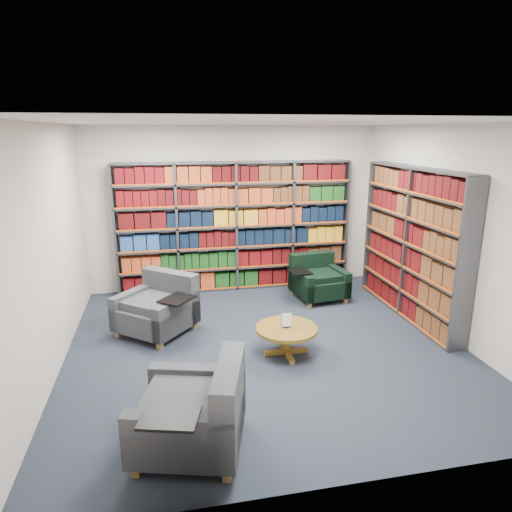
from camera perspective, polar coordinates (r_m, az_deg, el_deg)
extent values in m
cube|color=black|center=(6.07, 1.17, -11.15)|extent=(5.00, 5.00, 0.01)
cube|color=white|center=(5.43, 1.34, 16.44)|extent=(5.00, 5.00, 0.01)
cube|color=beige|center=(7.99, -2.78, 5.98)|extent=(5.00, 0.01, 2.80)
cube|color=beige|center=(3.31, 11.09, -8.16)|extent=(5.00, 0.01, 2.80)
cube|color=beige|center=(5.60, -24.62, 0.48)|extent=(0.01, 5.00, 2.80)
cube|color=beige|center=(6.60, 23.00, 2.75)|extent=(0.01, 5.00, 2.80)
cube|color=#47494F|center=(7.89, -2.57, 3.64)|extent=(4.00, 0.28, 2.20)
cube|color=silver|center=(8.02, -2.72, 3.82)|extent=(4.00, 0.02, 2.20)
cube|color=#D84C0A|center=(7.76, -2.41, 3.44)|extent=(4.00, 0.01, 2.20)
cube|color=#57080B|center=(8.13, -2.49, -2.74)|extent=(3.88, 0.21, 0.29)
cube|color=#9F3819|center=(8.02, -2.52, -0.25)|extent=(3.88, 0.21, 0.29)
cube|color=navy|center=(7.93, -2.55, 2.30)|extent=(3.88, 0.21, 0.29)
cube|color=#400709|center=(7.86, -2.58, 4.91)|extent=(3.88, 0.21, 0.29)
cube|color=#57080B|center=(7.80, -2.62, 7.56)|extent=(3.88, 0.21, 0.29)
cube|color=#57080B|center=(7.76, -2.65, 10.24)|extent=(3.88, 0.21, 0.29)
cube|color=#47494F|center=(7.06, 18.93, 1.41)|extent=(0.28, 2.50, 2.20)
cube|color=silver|center=(7.13, 19.83, 1.46)|extent=(0.02, 2.50, 2.20)
cube|color=#D84C0A|center=(7.00, 18.01, 1.37)|extent=(0.02, 2.50, 2.20)
cube|color=#400709|center=(7.33, 18.31, -5.60)|extent=(0.21, 2.38, 0.29)
cube|color=#400709|center=(7.21, 18.55, -2.87)|extent=(0.21, 2.38, 0.29)
cube|color=#400709|center=(7.11, 18.80, -0.06)|extent=(0.21, 2.38, 0.29)
cube|color=#4A2914|center=(7.03, 19.06, 2.82)|extent=(0.21, 2.38, 0.29)
cube|color=#400709|center=(6.96, 19.32, 5.76)|extent=(0.21, 2.38, 0.29)
cube|color=#4A2914|center=(6.91, 19.59, 8.76)|extent=(0.21, 2.38, 0.29)
cube|color=#011334|center=(6.47, -12.40, -7.27)|extent=(1.24, 1.24, 0.31)
cube|color=#011334|center=(6.64, -10.58, -4.76)|extent=(0.80, 0.72, 0.70)
cube|color=#011334|center=(6.67, -14.86, -5.99)|extent=(0.67, 0.76, 0.47)
cube|color=#011334|center=(6.21, -9.83, -7.30)|extent=(0.67, 0.76, 0.47)
cube|color=black|center=(6.06, -9.86, -5.34)|extent=(0.53, 0.54, 0.02)
cube|color=olive|center=(6.54, -16.81, -9.27)|extent=(0.10, 0.10, 0.10)
cube|color=olive|center=(6.09, -11.91, -10.85)|extent=(0.10, 0.10, 0.10)
cube|color=olive|center=(7.02, -12.63, -7.25)|extent=(0.10, 0.10, 0.10)
cube|color=olive|center=(6.59, -7.83, -8.53)|extent=(0.10, 0.10, 0.10)
cube|color=black|center=(7.65, 7.87, -3.67)|extent=(0.87, 0.87, 0.28)
cube|color=black|center=(7.86, 6.92, -1.79)|extent=(0.80, 0.27, 0.63)
cube|color=black|center=(7.49, 5.63, -3.45)|extent=(0.22, 0.79, 0.42)
cube|color=black|center=(7.78, 10.06, -2.90)|extent=(0.22, 0.79, 0.42)
cube|color=black|center=(7.37, 5.51, -1.93)|extent=(0.34, 0.42, 0.02)
cube|color=olive|center=(7.31, 6.69, -6.07)|extent=(0.07, 0.07, 0.09)
cube|color=olive|center=(7.60, 11.09, -5.42)|extent=(0.07, 0.07, 0.09)
cube|color=olive|center=(7.86, 4.67, -4.47)|extent=(0.07, 0.07, 0.09)
cube|color=olive|center=(8.12, 8.84, -3.93)|extent=(0.07, 0.07, 0.09)
cube|color=#011334|center=(4.26, -8.30, -19.80)|extent=(1.11, 1.11, 0.32)
cube|color=#011334|center=(4.10, -3.37, -17.86)|extent=(0.43, 0.92, 0.72)
cube|color=#011334|center=(4.53, -7.32, -16.23)|extent=(0.91, 0.38, 0.48)
cube|color=#011334|center=(3.92, -9.57, -22.00)|extent=(0.91, 0.38, 0.48)
cube|color=black|center=(3.74, -10.73, -19.20)|extent=(0.52, 0.45, 0.03)
cube|color=olive|center=(4.76, -11.85, -18.92)|extent=(0.09, 0.09, 0.10)
cube|color=olive|center=(4.19, -14.77, -24.48)|extent=(0.09, 0.09, 0.10)
cube|color=olive|center=(4.63, -2.43, -19.62)|extent=(0.09, 0.09, 0.10)
cube|color=olive|center=(4.05, -3.67, -25.62)|extent=(0.09, 0.09, 0.10)
cylinder|color=brown|center=(5.72, 3.84, -9.07)|extent=(0.77, 0.77, 0.04)
cylinder|color=brown|center=(5.79, 3.81, -10.61)|extent=(0.10, 0.10, 0.31)
cube|color=brown|center=(5.85, 3.78, -11.81)|extent=(0.55, 0.07, 0.05)
cube|color=brown|center=(5.85, 3.78, -11.81)|extent=(0.07, 0.55, 0.05)
cube|color=black|center=(5.71, 3.84, -8.84)|extent=(0.09, 0.04, 0.01)
cube|color=white|center=(5.67, 3.86, -8.01)|extent=(0.12, 0.01, 0.17)
cube|color=#145926|center=(5.68, 3.84, -7.98)|extent=(0.13, 0.00, 0.18)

